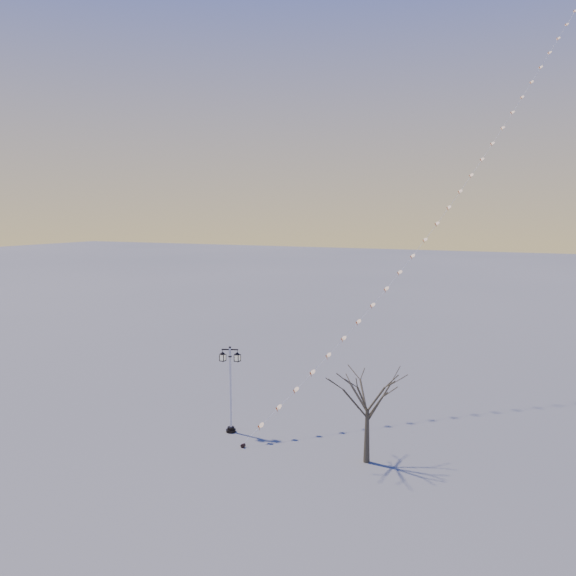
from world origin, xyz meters
The scene contains 4 objects.
ground centered at (0.00, 0.00, 0.00)m, with size 300.00×300.00×0.00m, color slate.
street_lamp centered at (-1.08, 2.03, 2.41)m, with size 1.07×0.62×4.36m.
bare_tree centered at (6.12, 1.49, 3.02)m, with size 2.62×2.62×4.35m.
kite_train centered at (7.30, 14.56, 13.80)m, with size 14.34×28.57×27.84m.
Camera 1 is at (13.50, -22.24, 10.85)m, focal length 36.75 mm.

